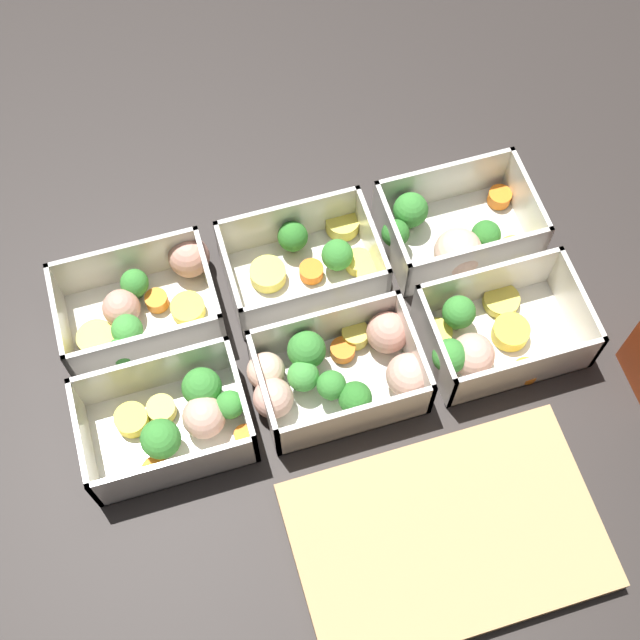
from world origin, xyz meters
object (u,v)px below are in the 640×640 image
(container_near_left, at_px, (454,233))
(container_far_center, at_px, (338,371))
(container_near_right, at_px, (143,304))
(container_far_right, at_px, (178,419))
(container_near_center, at_px, (310,263))
(container_far_left, at_px, (487,336))

(container_near_left, xyz_separation_m, container_far_center, (0.17, 0.12, -0.00))
(container_near_right, distance_m, container_far_right, 0.13)
(container_near_center, xyz_separation_m, container_near_right, (0.18, -0.00, 0.00))
(container_near_center, bearing_deg, container_far_left, 137.59)
(container_near_center, height_order, container_far_left, same)
(container_far_left, distance_m, container_far_center, 0.16)
(container_near_right, distance_m, container_far_center, 0.21)
(container_far_left, distance_m, container_far_right, 0.32)
(container_near_center, bearing_deg, container_far_right, 37.49)
(container_near_right, xyz_separation_m, container_far_left, (-0.32, 0.14, 0.00))
(container_near_left, distance_m, container_far_right, 0.35)
(container_far_left, height_order, container_far_center, same)
(container_near_left, xyz_separation_m, container_far_left, (0.01, 0.12, -0.00))
(container_far_left, xyz_separation_m, container_far_right, (0.32, -0.00, 0.00))
(container_near_left, height_order, container_near_center, same)
(container_near_left, distance_m, container_near_right, 0.33)
(container_near_center, relative_size, container_far_right, 1.04)
(container_near_center, height_order, container_far_right, same)
(container_near_right, xyz_separation_m, container_far_right, (-0.01, 0.13, 0.00))
(container_near_right, relative_size, container_far_left, 1.06)
(container_near_center, height_order, container_near_right, same)
(container_far_left, bearing_deg, container_far_right, -0.37)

